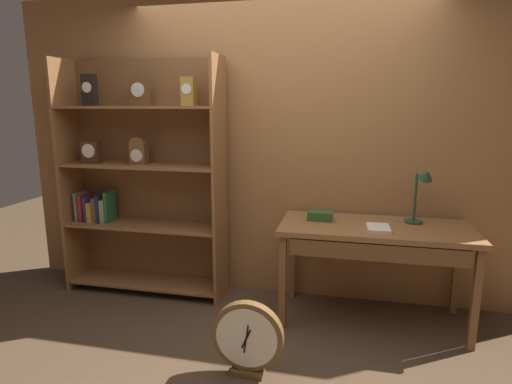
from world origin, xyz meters
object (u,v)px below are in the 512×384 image
at_px(bookshelf, 141,180).
at_px(round_clock_large, 248,338).
at_px(desk_lamp, 421,191).
at_px(toolbox_small, 320,216).
at_px(open_repair_manual, 378,228).
at_px(workbench, 375,237).

xyz_separation_m(bookshelf, round_clock_large, (1.23, -1.04, -0.76)).
height_order(desk_lamp, round_clock_large, desk_lamp).
relative_size(desk_lamp, toolbox_small, 2.32).
relative_size(toolbox_small, round_clock_large, 0.39).
bearing_deg(desk_lamp, bookshelf, 178.79).
distance_m(open_repair_manual, round_clock_large, 1.23).
relative_size(bookshelf, open_repair_manual, 9.37).
bearing_deg(bookshelf, workbench, -5.22).
bearing_deg(desk_lamp, toolbox_small, -176.32).
height_order(open_repair_manual, round_clock_large, open_repair_manual).
bearing_deg(open_repair_manual, desk_lamp, 33.62).
height_order(toolbox_small, open_repair_manual, toolbox_small).
height_order(workbench, open_repair_manual, open_repair_manual).
distance_m(workbench, toolbox_small, 0.45).
distance_m(bookshelf, toolbox_small, 1.60).
bearing_deg(round_clock_large, desk_lamp, 41.83).
distance_m(workbench, desk_lamp, 0.49).
xyz_separation_m(workbench, toolbox_small, (-0.42, 0.09, 0.12)).
height_order(desk_lamp, open_repair_manual, desk_lamp).
bearing_deg(desk_lamp, open_repair_manual, -144.36).
relative_size(bookshelf, round_clock_large, 4.19).
bearing_deg(open_repair_manual, round_clock_large, -138.05).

